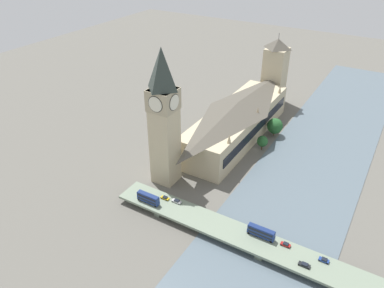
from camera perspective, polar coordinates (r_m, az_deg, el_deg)
ground_plane at (r=226.65m, az=9.67°, el=-0.87°), size 600.00×600.00×0.00m
river_water at (r=219.25m, az=17.82°, el=-3.21°), size 55.49×360.00×0.30m
parliament_hall at (r=232.50m, az=6.95°, el=3.67°), size 27.46×100.18×24.45m
clock_tower at (r=179.82m, az=-4.32°, el=4.28°), size 12.86×12.86×70.98m
victoria_tower at (r=280.91m, az=12.49°, el=10.68°), size 14.83×14.83×51.72m
road_bridge at (r=161.74m, az=10.89°, el=-14.94°), size 142.98×13.84×4.03m
double_decker_bus_lead at (r=162.11m, az=10.49°, el=-13.05°), size 11.79×2.46×4.70m
double_decker_bus_mid at (r=177.29m, az=-6.69°, el=-8.17°), size 11.53×2.56×4.71m
car_northbound_lead at (r=161.83m, az=14.07°, el=-14.62°), size 4.07×1.84×1.41m
car_northbound_mid at (r=156.33m, az=16.76°, el=-17.21°), size 4.53×1.89×1.31m
car_northbound_tail at (r=177.41m, az=-2.35°, el=-8.70°), size 4.60×1.89×1.44m
car_southbound_lead at (r=160.22m, az=19.47°, el=-16.32°), size 3.95×1.94×1.37m
car_southbound_mid at (r=179.68m, az=-4.13°, el=-8.18°), size 4.24×1.79×1.37m
tree_embankment_near at (r=224.68m, az=10.68°, el=0.41°), size 6.57×6.57×9.00m
tree_embankment_mid at (r=240.78m, az=12.51°, el=2.69°), size 9.90×9.90×11.76m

